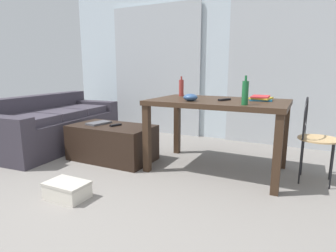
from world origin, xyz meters
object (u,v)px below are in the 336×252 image
bottle_near (245,93)px  tv_remote_on_table (224,100)px  tv_remote_primary (116,125)px  book_stack (261,98)px  coffee_table (112,142)px  couch (54,126)px  craft_table (218,109)px  wire_chair (312,130)px  magazine (99,123)px  shoebox (67,190)px  bottle_far (181,88)px  bowl (190,97)px

bottle_near → tv_remote_on_table: (-0.26, 0.28, -0.10)m
bottle_near → tv_remote_primary: (-1.52, 0.09, -0.45)m
tv_remote_on_table → book_stack: bearing=51.2°
coffee_table → book_stack: (1.66, 0.37, 0.58)m
couch → craft_table: 2.42m
book_stack → tv_remote_on_table: book_stack is taller
craft_table → wire_chair: wire_chair is taller
craft_table → bottle_near: bearing=-42.9°
wire_chair → tv_remote_on_table: wire_chair is taller
couch → bottle_near: bottle_near is taller
wire_chair → craft_table: bearing=-173.6°
coffee_table → magazine: magazine is taller
shoebox → wire_chair: bearing=36.5°
coffee_table → shoebox: size_ratio=2.79×
bottle_far → shoebox: bottle_far is taller
tv_remote_on_table → craft_table: bearing=-179.4°
book_stack → magazine: 1.92m
bowl → book_stack: (0.64, 0.37, -0.01)m
bottle_far → tv_remote_on_table: (0.61, -0.27, -0.09)m
wire_chair → tv_remote_primary: size_ratio=5.61×
bowl → coffee_table: bearing=-180.0°
bowl → shoebox: size_ratio=0.41×
tv_remote_on_table → shoebox: (-1.01, -1.23, -0.71)m
book_stack → tv_remote_on_table: (-0.34, -0.18, -0.01)m
wire_chair → magazine: 2.38m
couch → bowl: 2.23m
coffee_table → bottle_near: bearing=-3.2°
bottle_near → shoebox: bottle_near is taller
coffee_table → tv_remote_primary: tv_remote_primary is taller
magazine → shoebox: bearing=-53.9°
craft_table → magazine: (-1.44, -0.22, -0.24)m
book_stack → tv_remote_primary: 1.68m
book_stack → bottle_near: bearing=-98.9°
wire_chair → book_stack: wire_chair is taller
coffee_table → bottle_far: size_ratio=4.26×
wire_chair → shoebox: wire_chair is taller
book_stack → tv_remote_on_table: bearing=-151.9°
craft_table → bowl: bowl is taller
craft_table → bottle_far: 0.62m
tv_remote_primary → tv_remote_on_table: bearing=24.6°
bottle_far → bottle_near: bearing=-32.4°
bowl → shoebox: 1.46m
book_stack → shoebox: book_stack is taller
craft_table → tv_remote_on_table: (0.08, -0.03, 0.11)m
tv_remote_on_table → coffee_table: bearing=-148.6°
bottle_near → magazine: 1.84m
wire_chair → bowl: bearing=-164.0°
coffee_table → tv_remote_on_table: (1.32, 0.19, 0.57)m
tv_remote_on_table → tv_remote_primary: (-1.26, -0.19, -0.35)m
bottle_far → wire_chair: bearing=-5.4°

